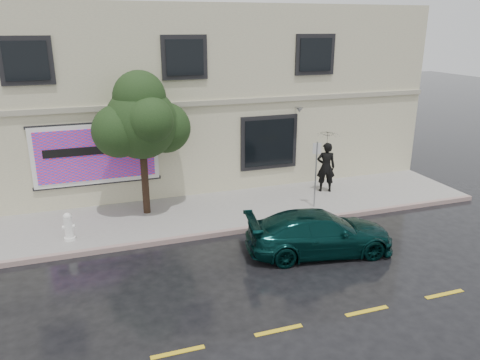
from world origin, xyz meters
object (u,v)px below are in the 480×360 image
object	(u,v)px
street_tree	(141,123)
fire_hydrant	(68,227)
car	(320,233)
pedestrian	(326,167)

from	to	relation	value
street_tree	fire_hydrant	world-z (taller)	street_tree
car	pedestrian	world-z (taller)	pedestrian
car	fire_hydrant	xyz separation A→B (m)	(-6.80, 2.87, -0.04)
car	fire_hydrant	bearing A→B (deg)	76.25
car	pedestrian	distance (m)	4.98
car	pedestrian	size ratio (longest dim) A/B	2.18
car	pedestrian	bearing A→B (deg)	-21.41
pedestrian	street_tree	bearing A→B (deg)	20.30
fire_hydrant	pedestrian	bearing A→B (deg)	3.88
street_tree	fire_hydrant	bearing A→B (deg)	-150.25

